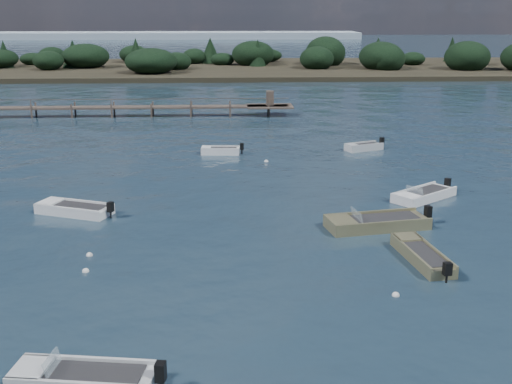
{
  "coord_description": "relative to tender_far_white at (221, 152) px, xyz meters",
  "views": [
    {
      "loc": [
        -0.9,
        -22.38,
        11.52
      ],
      "look_at": [
        0.84,
        14.0,
        1.0
      ],
      "focal_mm": 45.0,
      "sensor_mm": 36.0,
      "label": 1
    }
  ],
  "objects": [
    {
      "name": "buoy_extra_b",
      "position": [
        -5.98,
        -23.94,
        -0.17
      ],
      "size": [
        0.32,
        0.32,
        0.32
      ],
      "primitive_type": "sphere",
      "color": "silver",
      "rests_on": "ground"
    },
    {
      "name": "far_headland",
      "position": [
        26.35,
        71.22,
        1.8
      ],
      "size": [
        190.0,
        40.0,
        5.8
      ],
      "color": "black",
      "rests_on": "ground"
    },
    {
      "name": "buoy_b",
      "position": [
        7.42,
        -27.1,
        -0.17
      ],
      "size": [
        0.32,
        0.32,
        0.32
      ],
      "primitive_type": "sphere",
      "color": "silver",
      "rests_on": "ground"
    },
    {
      "name": "ground",
      "position": [
        1.35,
        31.22,
        -0.17
      ],
      "size": [
        400.0,
        400.0,
        0.0
      ],
      "primitive_type": "plane",
      "color": "#142430",
      "rests_on": "ground"
    },
    {
      "name": "dinghy_mid_white_a",
      "position": [
        8.56,
        -18.63,
        0.01
      ],
      "size": [
        6.01,
        3.01,
        1.38
      ],
      "color": "#6F6A4A",
      "rests_on": "ground"
    },
    {
      "name": "tender_far_white",
      "position": [
        0.0,
        0.0,
        0.0
      ],
      "size": [
        3.48,
        1.47,
        1.18
      ],
      "color": "silver",
      "rests_on": "ground"
    },
    {
      "name": "dinghy_extra_b",
      "position": [
        -4.12,
        -33.22,
        0.01
      ],
      "size": [
        4.96,
        2.19,
        1.34
      ],
      "color": "#AFB3B6",
      "rests_on": "ground"
    },
    {
      "name": "buoy_e",
      "position": [
        3.56,
        -2.88,
        -0.17
      ],
      "size": [
        0.32,
        0.32,
        0.32
      ],
      "primitive_type": "sphere",
      "color": "silver",
      "rests_on": "ground"
    },
    {
      "name": "dinghy_mid_grey",
      "position": [
        -8.38,
        -15.31,
        -0.0
      ],
      "size": [
        4.78,
        3.17,
        1.2
      ],
      "color": "silver",
      "rests_on": "ground"
    },
    {
      "name": "buoy_c",
      "position": [
        -6.2,
        -21.97,
        -0.17
      ],
      "size": [
        0.32,
        0.32,
        0.32
      ],
      "primitive_type": "sphere",
      "color": "silver",
      "rests_on": "ground"
    },
    {
      "name": "dinghy_extra_a",
      "position": [
        9.62,
        -23.36,
        -0.0
      ],
      "size": [
        1.9,
        5.12,
        1.19
      ],
      "color": "#6F6A4A",
      "rests_on": "ground"
    },
    {
      "name": "dinghy_mid_white_b",
      "position": [
        12.75,
        -13.34,
        -0.01
      ],
      "size": [
        4.63,
        4.08,
        1.21
      ],
      "color": "silver",
      "rests_on": "ground"
    },
    {
      "name": "jetty",
      "position": [
        -20.39,
        19.22,
        0.82
      ],
      "size": [
        64.5,
        3.2,
        3.4
      ],
      "color": "#4C4038",
      "rests_on": "ground"
    },
    {
      "name": "tender_far_grey_b",
      "position": [
        11.99,
        0.91,
        0.0
      ],
      "size": [
        3.54,
        2.32,
        1.2
      ],
      "color": "#AFB3B6",
      "rests_on": "ground"
    }
  ]
}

